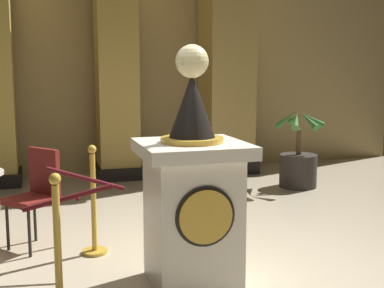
{
  "coord_description": "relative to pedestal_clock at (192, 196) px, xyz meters",
  "views": [
    {
      "loc": [
        -1.19,
        -3.88,
        1.71
      ],
      "look_at": [
        -0.06,
        -0.2,
        1.14
      ],
      "focal_mm": 46.99,
      "sensor_mm": 36.0,
      "label": 1
    }
  ],
  "objects": [
    {
      "name": "back_wall",
      "position": [
        0.06,
        4.77,
        1.15
      ],
      "size": [
        10.75,
        0.16,
        3.75
      ],
      "primitive_type": "cube",
      "color": "tan",
      "rests_on": "ground_plane"
    },
    {
      "name": "column_centre_rear",
      "position": [
        0.06,
        4.26,
        1.06
      ],
      "size": [
        0.74,
        0.74,
        3.6
      ],
      "color": "black",
      "rests_on": "ground_plane"
    },
    {
      "name": "potted_palm_right",
      "position": [
        2.49,
        2.8,
        -0.4
      ],
      "size": [
        0.67,
        0.75,
        1.17
      ],
      "color": "#2D2823",
      "rests_on": "ground_plane"
    },
    {
      "name": "stanchion_near",
      "position": [
        -0.68,
        0.92,
        -0.37
      ],
      "size": [
        0.24,
        0.24,
        1.03
      ],
      "color": "gold",
      "rests_on": "ground_plane"
    },
    {
      "name": "stanchion_far",
      "position": [
        -1.05,
        -0.34,
        -0.36
      ],
      "size": [
        0.24,
        0.24,
        1.04
      ],
      "color": "gold",
      "rests_on": "ground_plane"
    },
    {
      "name": "column_right",
      "position": [
        1.9,
        4.26,
        1.06
      ],
      "size": [
        0.92,
        0.92,
        3.6
      ],
      "color": "black",
      "rests_on": "ground_plane"
    },
    {
      "name": "pedestal_clock",
      "position": [
        0.0,
        0.0,
        0.0
      ],
      "size": [
        0.82,
        0.82,
        1.9
      ],
      "color": "silver",
      "rests_on": "ground_plane"
    },
    {
      "name": "cafe_chair_red",
      "position": [
        -1.18,
        1.27,
        -0.16
      ],
      "size": [
        0.56,
        0.56,
        0.96
      ],
      "color": "black",
      "rests_on": "ground_plane"
    },
    {
      "name": "velvet_rope",
      "position": [
        -0.86,
        0.29,
        0.06
      ],
      "size": [
        0.84,
        0.85,
        0.22
      ],
      "color": "#591419"
    },
    {
      "name": "ground_plane",
      "position": [
        0.06,
        0.2,
        -0.73
      ],
      "size": [
        10.75,
        10.75,
        0.0
      ],
      "primitive_type": "plane",
      "color": "beige"
    }
  ]
}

